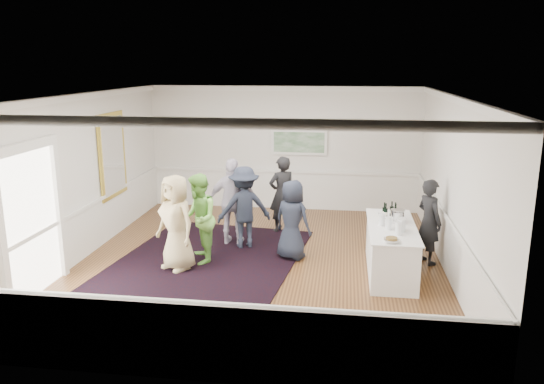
# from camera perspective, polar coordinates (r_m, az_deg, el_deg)

# --- Properties ---
(floor) EXTENTS (8.00, 8.00, 0.00)m
(floor) POSITION_cam_1_polar(r_m,az_deg,el_deg) (10.36, -1.33, -7.56)
(floor) COLOR brown
(floor) RESTS_ON ground
(ceiling) EXTENTS (7.00, 8.00, 0.02)m
(ceiling) POSITION_cam_1_polar(r_m,az_deg,el_deg) (9.67, -1.44, 10.40)
(ceiling) COLOR white
(ceiling) RESTS_ON wall_back
(wall_left) EXTENTS (0.02, 8.00, 3.20)m
(wall_left) POSITION_cam_1_polar(r_m,az_deg,el_deg) (11.00, -19.70, 1.59)
(wall_left) COLOR white
(wall_left) RESTS_ON floor
(wall_right) EXTENTS (0.02, 8.00, 3.20)m
(wall_right) POSITION_cam_1_polar(r_m,az_deg,el_deg) (9.96, 18.90, 0.45)
(wall_right) COLOR white
(wall_right) RESTS_ON floor
(wall_back) EXTENTS (7.00, 0.02, 3.20)m
(wall_back) POSITION_cam_1_polar(r_m,az_deg,el_deg) (13.79, 1.27, 4.71)
(wall_back) COLOR white
(wall_back) RESTS_ON floor
(wall_front) EXTENTS (7.00, 0.02, 3.20)m
(wall_front) POSITION_cam_1_polar(r_m,az_deg,el_deg) (6.14, -7.39, -7.01)
(wall_front) COLOR white
(wall_front) RESTS_ON floor
(wainscoting) EXTENTS (7.00, 8.00, 1.00)m
(wainscoting) POSITION_cam_1_polar(r_m,az_deg,el_deg) (10.19, -1.35, -4.94)
(wainscoting) COLOR white
(wainscoting) RESTS_ON floor
(mirror) EXTENTS (0.05, 1.25, 1.85)m
(mirror) POSITION_cam_1_polar(r_m,az_deg,el_deg) (12.09, -16.78, 3.81)
(mirror) COLOR gold
(mirror) RESTS_ON wall_left
(doorway) EXTENTS (0.10, 1.78, 2.56)m
(doorway) POSITION_cam_1_polar(r_m,az_deg,el_deg) (9.42, -24.56, -1.96)
(doorway) COLOR white
(doorway) RESTS_ON wall_left
(landscape_painting) EXTENTS (1.44, 0.06, 0.66)m
(landscape_painting) POSITION_cam_1_polar(r_m,az_deg,el_deg) (13.67, 2.92, 5.38)
(landscape_painting) COLOR white
(landscape_painting) RESTS_ON wall_back
(area_rug) EXTENTS (3.86, 4.78, 0.02)m
(area_rug) POSITION_cam_1_polar(r_m,az_deg,el_deg) (10.55, -6.88, -7.21)
(area_rug) COLOR black
(area_rug) RESTS_ON floor
(serving_table) EXTENTS (0.85, 2.23, 0.90)m
(serving_table) POSITION_cam_1_polar(r_m,az_deg,el_deg) (9.96, 12.65, -6.01)
(serving_table) COLOR white
(serving_table) RESTS_ON floor
(bartender) EXTENTS (0.65, 0.72, 1.65)m
(bartender) POSITION_cam_1_polar(r_m,az_deg,el_deg) (10.52, 16.54, -3.06)
(bartender) COLOR black
(bartender) RESTS_ON floor
(guest_tan) EXTENTS (1.05, 0.95, 1.80)m
(guest_tan) POSITION_cam_1_polar(r_m,az_deg,el_deg) (9.91, -10.29, -3.27)
(guest_tan) COLOR tan
(guest_tan) RESTS_ON floor
(guest_green) EXTENTS (0.89, 1.01, 1.74)m
(guest_green) POSITION_cam_1_polar(r_m,az_deg,el_deg) (10.20, -7.90, -2.88)
(guest_green) COLOR #7CCC51
(guest_green) RESTS_ON floor
(guest_lilac) EXTENTS (1.09, 0.46, 1.84)m
(guest_lilac) POSITION_cam_1_polar(r_m,az_deg,el_deg) (11.15, -4.18, -1.07)
(guest_lilac) COLOR #B1A7BB
(guest_lilac) RESTS_ON floor
(guest_dark_a) EXTENTS (1.26, 0.98, 1.72)m
(guest_dark_a) POSITION_cam_1_polar(r_m,az_deg,el_deg) (10.95, -3.02, -1.66)
(guest_dark_a) COLOR #1D2331
(guest_dark_a) RESTS_ON floor
(guest_dark_b) EXTENTS (0.76, 0.69, 1.74)m
(guest_dark_b) POSITION_cam_1_polar(r_m,az_deg,el_deg) (11.97, 1.07, -0.25)
(guest_dark_b) COLOR black
(guest_dark_b) RESTS_ON floor
(guest_navy) EXTENTS (0.91, 0.80, 1.57)m
(guest_navy) POSITION_cam_1_polar(r_m,az_deg,el_deg) (10.34, 2.19, -3.00)
(guest_navy) COLOR #1D2331
(guest_navy) RESTS_ON floor
(wine_bottles) EXTENTS (0.28, 0.23, 0.31)m
(wine_bottles) POSITION_cam_1_polar(r_m,az_deg,el_deg) (10.27, 12.63, -1.88)
(wine_bottles) COLOR black
(wine_bottles) RESTS_ON serving_table
(juice_pitchers) EXTENTS (0.46, 0.62, 0.24)m
(juice_pitchers) POSITION_cam_1_polar(r_m,az_deg,el_deg) (9.53, 13.05, -3.34)
(juice_pitchers) COLOR #8AC044
(juice_pitchers) RESTS_ON serving_table
(ice_bucket) EXTENTS (0.26, 0.26, 0.25)m
(ice_bucket) POSITION_cam_1_polar(r_m,az_deg,el_deg) (9.99, 13.32, -2.59)
(ice_bucket) COLOR silver
(ice_bucket) RESTS_ON serving_table
(nut_bowl) EXTENTS (0.27, 0.27, 0.08)m
(nut_bowl) POSITION_cam_1_polar(r_m,az_deg,el_deg) (8.92, 12.74, -5.04)
(nut_bowl) COLOR white
(nut_bowl) RESTS_ON serving_table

